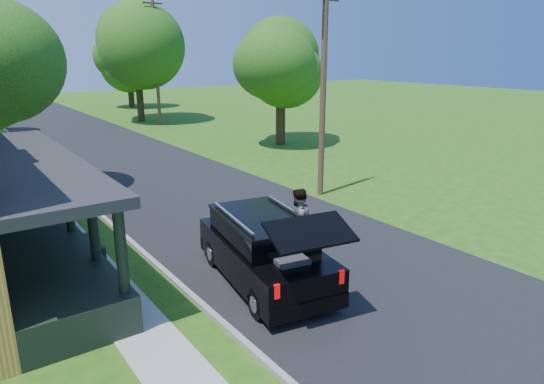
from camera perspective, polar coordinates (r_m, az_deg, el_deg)
ground at (r=13.24m, az=10.50°, el=-10.43°), size 140.00×140.00×0.00m
street at (r=30.01m, az=-17.82°, el=4.12°), size 8.00×120.00×0.02m
curb at (r=29.10m, az=-25.41°, el=2.97°), size 0.15×120.00×0.12m
sidewalk at (r=28.90m, az=-28.41°, el=2.49°), size 1.30×120.00×0.03m
black_suv at (r=12.66m, az=-0.85°, el=-6.79°), size 2.80×5.47×2.43m
skateboarder at (r=13.06m, az=3.06°, el=-3.59°), size 1.02×0.85×1.88m
skateboard at (r=13.50m, az=2.20°, el=-7.83°), size 0.48×0.49×0.73m
tree_right_near at (r=31.57m, az=0.94°, el=14.91°), size 5.72×5.90×7.78m
tree_right_mid at (r=43.95m, az=-15.85°, el=17.09°), size 6.91×6.77×10.67m
tree_right_far at (r=56.02m, az=-16.64°, el=15.10°), size 5.95×5.87×8.46m
utility_pole_near at (r=20.04m, az=6.03°, el=11.67°), size 1.50×0.35×8.39m
utility_pole_far at (r=41.41m, az=-13.48°, el=14.85°), size 1.65×0.28×10.13m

